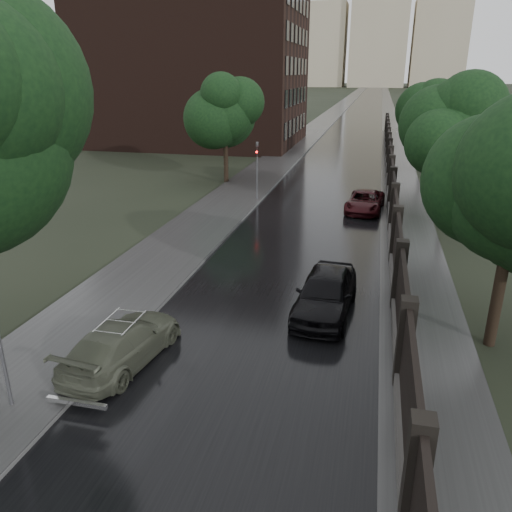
% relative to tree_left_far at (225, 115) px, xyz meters
% --- Properties ---
extents(ground, '(800.00, 800.00, 0.00)m').
position_rel_tree_left_far_xyz_m(ground, '(8.00, -30.00, -5.24)').
color(ground, black).
rests_on(ground, ground).
extents(road, '(8.00, 420.00, 0.02)m').
position_rel_tree_left_far_xyz_m(road, '(8.00, 160.00, -5.23)').
color(road, black).
rests_on(road, ground).
extents(sidewalk_left, '(4.00, 420.00, 0.16)m').
position_rel_tree_left_far_xyz_m(sidewalk_left, '(2.00, 160.00, -5.16)').
color(sidewalk_left, '#2D2D2D').
rests_on(sidewalk_left, ground).
extents(verge_right, '(3.00, 420.00, 0.08)m').
position_rel_tree_left_far_xyz_m(verge_right, '(13.50, 160.00, -5.20)').
color(verge_right, '#2D2D2D').
rests_on(verge_right, ground).
extents(fence_right, '(0.45, 75.72, 2.70)m').
position_rel_tree_left_far_xyz_m(fence_right, '(12.60, 2.01, -4.23)').
color(fence_right, '#383533').
rests_on(fence_right, ground).
extents(tree_left_far, '(4.25, 4.25, 7.39)m').
position_rel_tree_left_far_xyz_m(tree_left_far, '(0.00, 0.00, 0.00)').
color(tree_left_far, black).
rests_on(tree_left_far, ground).
extents(tree_right_b, '(4.08, 4.08, 7.01)m').
position_rel_tree_left_far_xyz_m(tree_right_b, '(15.50, -8.00, -0.29)').
color(tree_right_b, black).
rests_on(tree_right_b, ground).
extents(tree_right_c, '(4.08, 4.08, 7.01)m').
position_rel_tree_left_far_xyz_m(tree_right_c, '(15.50, 10.00, -0.29)').
color(tree_right_c, black).
rests_on(tree_right_c, ground).
extents(traffic_light, '(0.16, 0.32, 4.00)m').
position_rel_tree_left_far_xyz_m(traffic_light, '(3.70, -5.01, -2.84)').
color(traffic_light, '#59595E').
rests_on(traffic_light, ground).
extents(brick_building, '(24.00, 18.00, 20.00)m').
position_rel_tree_left_far_xyz_m(brick_building, '(-10.00, 22.00, 4.76)').
color(brick_building, black).
rests_on(brick_building, ground).
extents(stalinist_tower, '(92.00, 30.00, 159.00)m').
position_rel_tree_left_far_xyz_m(stalinist_tower, '(8.00, 270.00, 33.14)').
color(stalinist_tower, tan).
rests_on(stalinist_tower, ground).
extents(volga_sedan, '(2.45, 4.87, 1.36)m').
position_rel_tree_left_far_xyz_m(volga_sedan, '(4.40, -25.74, -4.56)').
color(volga_sedan, '#515544').
rests_on(volga_sedan, ground).
extents(car_right_near, '(2.25, 4.97, 1.65)m').
position_rel_tree_left_far_xyz_m(car_right_near, '(10.03, -21.01, -4.42)').
color(car_right_near, black).
rests_on(car_right_near, ground).
extents(car_right_far, '(2.55, 4.80, 1.28)m').
position_rel_tree_left_far_xyz_m(car_right_far, '(10.99, -6.15, -4.60)').
color(car_right_far, black).
rests_on(car_right_far, ground).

